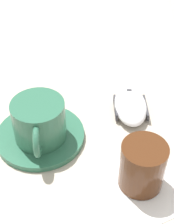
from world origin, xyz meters
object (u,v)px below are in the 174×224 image
at_px(saucer, 40,136).
at_px(coffee_cup, 39,121).
at_px(computer_mouse, 130,106).
at_px(drinking_glass, 142,166).

xyz_separation_m(saucer, coffee_cup, (0.01, -0.00, 0.04)).
distance_m(saucer, coffee_cup, 0.04).
bearing_deg(coffee_cup, computer_mouse, 75.61).
relative_size(saucer, coffee_cup, 1.42).
height_order(coffee_cup, drinking_glass, coffee_cup).
bearing_deg(computer_mouse, saucer, -106.91).
relative_size(saucer, computer_mouse, 1.25).
xyz_separation_m(coffee_cup, drinking_glass, (0.17, 0.07, -0.01)).
bearing_deg(saucer, drinking_glass, 19.80).
relative_size(computer_mouse, drinking_glass, 1.58).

